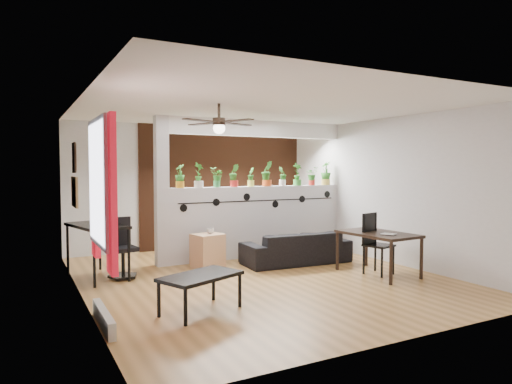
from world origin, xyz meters
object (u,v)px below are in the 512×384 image
computer_desk (97,229)px  coffee_table (201,278)px  potted_plant_8 (312,176)px  potted_plant_0 (180,175)px  potted_plant_5 (267,173)px  office_chair (122,252)px  potted_plant_6 (282,176)px  potted_plant_1 (199,174)px  potted_plant_9 (326,173)px  folding_chair (374,238)px  cup (210,231)px  potted_plant_3 (234,175)px  cube_shelf (208,251)px  ceiling_fan (219,124)px  potted_plant_4 (251,176)px  potted_plant_2 (217,177)px  dining_table (378,237)px  sofa (296,248)px  potted_plant_7 (297,174)px

computer_desk → coffee_table: computer_desk is taller
computer_desk → potted_plant_8: bearing=5.4°
potted_plant_0 → potted_plant_5: bearing=-0.0°
computer_desk → office_chair: 0.51m
potted_plant_6 → potted_plant_1: bearing=-180.0°
potted_plant_6 → potted_plant_9: (1.05, -0.00, 0.05)m
computer_desk → potted_plant_5: bearing=7.1°
potted_plant_6 → folding_chair: potted_plant_6 is taller
potted_plant_9 → folding_chair: (-0.64, -2.16, -1.03)m
cup → potted_plant_0: bearing=126.3°
potted_plant_3 → potted_plant_8: size_ratio=1.15×
cube_shelf → computer_desk: computer_desk is taller
potted_plant_5 → folding_chair: (0.77, -2.16, -1.03)m
ceiling_fan → cup: (0.39, 1.30, -1.69)m
potted_plant_6 → potted_plant_3: bearing=-180.0°
potted_plant_6 → cube_shelf: (-1.79, -0.50, -1.26)m
potted_plant_6 → folding_chair: 2.41m
potted_plant_8 → cube_shelf: 2.84m
potted_plant_4 → potted_plant_9: 1.76m
potted_plant_5 → computer_desk: bearing=-172.9°
potted_plant_2 → dining_table: potted_plant_2 is taller
potted_plant_3 → potted_plant_9: bearing=0.0°
sofa → coffee_table: sofa is taller
ceiling_fan → potted_plant_5: size_ratio=2.45×
potted_plant_7 → cup: bearing=-166.6°
computer_desk → ceiling_fan: bearing=-43.9°
potted_plant_2 → computer_desk: (-2.17, -0.40, -0.79)m
potted_plant_0 → coffee_table: 3.03m
potted_plant_0 → potted_plant_7: bearing=0.0°
potted_plant_1 → potted_plant_5: (1.40, -0.00, 0.02)m
potted_plant_1 → coffee_table: 3.13m
coffee_table → folding_chair: bearing=9.9°
potted_plant_9 → coffee_table: bearing=-144.6°
potted_plant_1 → potted_plant_9: (2.81, 0.00, 0.01)m
office_chair → coffee_table: 2.21m
potted_plant_7 → computer_desk: potted_plant_7 is taller
coffee_table → computer_desk: bearing=109.3°
potted_plant_5 → potted_plant_7: size_ratio=1.07×
potted_plant_2 → potted_plant_0: bearing=180.0°
potted_plant_8 → cup: bearing=-168.4°
potted_plant_4 → potted_plant_9: (1.76, 0.00, 0.06)m
potted_plant_7 → office_chair: size_ratio=0.50×
potted_plant_1 → computer_desk: (-1.82, -0.40, -0.83)m
ceiling_fan → folding_chair: size_ratio=1.22×
potted_plant_5 → office_chair: 3.18m
potted_plant_2 → coffee_table: 3.25m
potted_plant_6 → office_chair: bearing=-170.2°
potted_plant_8 → potted_plant_3: bearing=-180.0°
potted_plant_4 → potted_plant_5: potted_plant_5 is taller
potted_plant_1 → potted_plant_4: 1.05m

